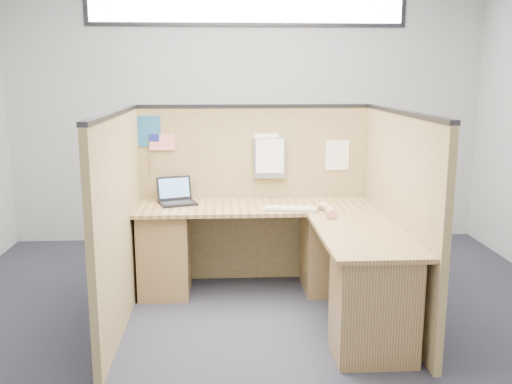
{
  "coord_description": "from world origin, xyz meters",
  "views": [
    {
      "loc": [
        -0.27,
        -3.84,
        1.77
      ],
      "look_at": [
        -0.01,
        0.5,
        0.88
      ],
      "focal_mm": 40.0,
      "sensor_mm": 36.0,
      "label": 1
    }
  ],
  "objects": [
    {
      "name": "wall_back",
      "position": [
        0.0,
        2.25,
        1.4
      ],
      "size": [
        5.0,
        0.0,
        5.0
      ],
      "primitive_type": "plane",
      "rotation": [
        1.57,
        0.0,
        0.0
      ],
      "color": "#ACAFB2",
      "rests_on": "floor"
    },
    {
      "name": "cubicle_partitions",
      "position": [
        0.0,
        0.43,
        0.77
      ],
      "size": [
        2.06,
        1.83,
        1.53
      ],
      "color": "brown",
      "rests_on": "floor"
    },
    {
      "name": "mouse",
      "position": [
        0.53,
        0.48,
        0.75
      ],
      "size": [
        0.11,
        0.09,
        0.04
      ],
      "primitive_type": "ellipsoid",
      "rotation": [
        0.0,
        0.0,
        -0.34
      ],
      "color": "silver",
      "rests_on": "l_desk"
    },
    {
      "name": "wall_front",
      "position": [
        0.0,
        -2.25,
        1.4
      ],
      "size": [
        5.0,
        0.0,
        5.0
      ],
      "primitive_type": "plane",
      "rotation": [
        -1.57,
        0.0,
        0.0
      ],
      "color": "#ACAFB2",
      "rests_on": "floor"
    },
    {
      "name": "hand_forearm",
      "position": [
        0.54,
        0.35,
        0.76
      ],
      "size": [
        0.1,
        0.34,
        0.07
      ],
      "color": "tan",
      "rests_on": "l_desk"
    },
    {
      "name": "laptop",
      "position": [
        -0.64,
        0.81,
        0.78
      ],
      "size": [
        0.34,
        0.36,
        0.21
      ],
      "rotation": [
        0.0,
        0.0,
        0.31
      ],
      "color": "black",
      "rests_on": "l_desk"
    },
    {
      "name": "american_flag",
      "position": [
        -0.8,
        0.96,
        1.21
      ],
      "size": [
        0.22,
        0.01,
        0.37
      ],
      "color": "olive",
      "rests_on": "cubicle_partitions"
    },
    {
      "name": "floor",
      "position": [
        0.0,
        0.0,
        0.0
      ],
      "size": [
        5.0,
        5.0,
        0.0
      ],
      "primitive_type": "plane",
      "color": "black",
      "rests_on": "ground"
    },
    {
      "name": "blue_poster",
      "position": [
        -0.88,
        0.97,
        1.31
      ],
      "size": [
        0.19,
        0.01,
        0.26
      ],
      "primitive_type": "cube",
      "rotation": [
        0.0,
        0.0,
        0.02
      ],
      "color": "#1D5587",
      "rests_on": "cubicle_partitions"
    },
    {
      "name": "paper_right",
      "position": [
        0.72,
        0.97,
        1.09
      ],
      "size": [
        0.2,
        0.0,
        0.26
      ],
      "primitive_type": "cube",
      "rotation": [
        0.0,
        0.0,
        0.0
      ],
      "color": "white",
      "rests_on": "cubicle_partitions"
    },
    {
      "name": "l_desk",
      "position": [
        0.18,
        0.29,
        0.39
      ],
      "size": [
        1.95,
        1.75,
        0.73
      ],
      "color": "brown",
      "rests_on": "floor"
    },
    {
      "name": "clerestory_window",
      "position": [
        0.0,
        2.23,
        2.45
      ],
      "size": [
        3.3,
        0.04,
        0.38
      ],
      "color": "#232328",
      "rests_on": "wall_back"
    },
    {
      "name": "file_holder",
      "position": [
        0.13,
        0.94,
        1.08
      ],
      "size": [
        0.27,
        0.05,
        0.34
      ],
      "color": "slate",
      "rests_on": "cubicle_partitions"
    },
    {
      "name": "paper_left",
      "position": [
        0.12,
        0.97,
        1.13
      ],
      "size": [
        0.24,
        0.03,
        0.3
      ],
      "primitive_type": "cube",
      "rotation": [
        0.0,
        0.0,
        0.09
      ],
      "color": "white",
      "rests_on": "cubicle_partitions"
    },
    {
      "name": "keyboard",
      "position": [
        0.25,
        0.48,
        0.74
      ],
      "size": [
        0.44,
        0.22,
        0.03
      ],
      "rotation": [
        0.0,
        0.0,
        -0.18
      ],
      "color": "gray",
      "rests_on": "l_desk"
    }
  ]
}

